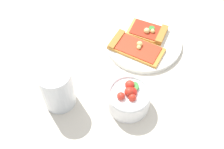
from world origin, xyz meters
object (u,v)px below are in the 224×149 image
pizza_slice_far (134,47)px  salad_bowl (129,98)px  plate (143,42)px  pizza_slice_near (150,32)px  soda_glass (57,89)px

pizza_slice_far → salad_bowl: salad_bowl is taller
plate → pizza_slice_far: pizza_slice_far is taller
pizza_slice_near → soda_glass: soda_glass is taller
pizza_slice_near → salad_bowl: 0.25m
pizza_slice_near → pizza_slice_far: size_ratio=0.78×
plate → salad_bowl: 0.22m
plate → pizza_slice_far: 0.05m
salad_bowl → pizza_slice_far: bearing=-13.5°
pizza_slice_near → pizza_slice_far: same height
plate → salad_bowl: (-0.21, 0.08, 0.03)m
plate → pizza_slice_near: bearing=-46.5°
salad_bowl → soda_glass: 0.18m
pizza_slice_near → salad_bowl: salad_bowl is taller
pizza_slice_far → salad_bowl: bearing=166.5°
pizza_slice_far → soda_glass: size_ratio=1.40×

